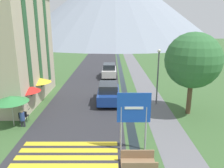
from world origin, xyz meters
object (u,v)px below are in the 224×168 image
(cafe_chair_near_left, at_px, (22,117))
(tree_by_path, at_px, (193,60))
(cafe_chair_near_right, at_px, (24,115))
(footbridge, at_px, (138,164))
(hotel_building, at_px, (4,38))
(cafe_chair_far_right, at_px, (32,101))
(road_sign, at_px, (134,113))
(cafe_umbrella_middle_red, at_px, (26,88))
(person_seated_far, at_px, (22,117))
(parked_car_far, at_px, (109,70))
(cafe_umbrella_front_green, at_px, (10,99))
(cafe_umbrella_rear_yellow, at_px, (37,80))
(person_standing_terrace, at_px, (19,105))
(cafe_chair_middle, at_px, (26,109))
(parked_car_near, at_px, (108,93))
(cafe_chair_far_left, at_px, (31,102))
(streetlamp, at_px, (158,72))

(cafe_chair_near_left, relative_size, tree_by_path, 0.14)
(cafe_chair_near_right, bearing_deg, footbridge, -54.43)
(hotel_building, xyz_separation_m, cafe_chair_far_right, (2.57, -1.84, -5.09))
(road_sign, distance_m, footbridge, 2.54)
(cafe_umbrella_middle_red, relative_size, person_seated_far, 1.79)
(footbridge, distance_m, parked_car_far, 18.98)
(cafe_umbrella_front_green, bearing_deg, cafe_chair_near_left, 36.58)
(road_sign, height_order, cafe_umbrella_rear_yellow, road_sign)
(road_sign, xyz_separation_m, person_standing_terrace, (-8.05, 4.43, -1.22))
(hotel_building, xyz_separation_m, person_seated_far, (3.22, -5.53, -4.91))
(hotel_building, bearing_deg, cafe_umbrella_rear_yellow, -8.93)
(footbridge, height_order, cafe_umbrella_front_green, cafe_umbrella_front_green)
(footbridge, height_order, person_seated_far, person_seated_far)
(cafe_umbrella_middle_red, relative_size, person_standing_terrace, 1.33)
(person_standing_terrace, bearing_deg, cafe_chair_middle, 57.43)
(road_sign, bearing_deg, cafe_umbrella_front_green, 159.48)
(cafe_chair_near_left, xyz_separation_m, cafe_umbrella_rear_yellow, (-0.28, 4.61, 1.49))
(hotel_building, bearing_deg, cafe_umbrella_front_green, -64.89)
(parked_car_near, relative_size, cafe_umbrella_rear_yellow, 1.74)
(road_sign, distance_m, cafe_chair_far_left, 10.21)
(cafe_umbrella_rear_yellow, bearing_deg, cafe_chair_far_right, -95.72)
(person_standing_terrace, bearing_deg, cafe_umbrella_middle_red, 80.67)
(footbridge, height_order, cafe_chair_far_right, cafe_chair_far_right)
(cafe_umbrella_middle_red, height_order, streetlamp, streetlamp)
(cafe_chair_middle, relative_size, cafe_umbrella_middle_red, 0.38)
(footbridge, distance_m, streetlamp, 9.58)
(person_seated_far, bearing_deg, parked_car_near, 39.40)
(cafe_umbrella_front_green, distance_m, person_standing_terrace, 1.75)
(cafe_umbrella_middle_red, bearing_deg, cafe_chair_middle, -81.44)
(cafe_umbrella_rear_yellow, relative_size, person_seated_far, 1.88)
(parked_car_far, bearing_deg, person_seated_far, -111.58)
(cafe_chair_near_left, xyz_separation_m, cafe_chair_middle, (-0.29, 1.53, 0.00))
(cafe_umbrella_middle_red, bearing_deg, person_standing_terrace, -99.33)
(cafe_chair_middle, xyz_separation_m, cafe_chair_far_left, (-0.09, 1.42, 0.00))
(cafe_umbrella_front_green, bearing_deg, footbridge, -29.58)
(cafe_chair_far_right, height_order, cafe_umbrella_front_green, cafe_umbrella_front_green)
(parked_car_near, height_order, streetlamp, streetlamp)
(cafe_umbrella_rear_yellow, bearing_deg, tree_by_path, -12.45)
(parked_car_near, height_order, cafe_chair_near_right, parked_car_near)
(parked_car_far, bearing_deg, road_sign, -84.91)
(cafe_chair_far_right, bearing_deg, streetlamp, -2.35)
(cafe_chair_far_right, relative_size, cafe_umbrella_rear_yellow, 0.36)
(footbridge, relative_size, parked_car_far, 0.41)
(parked_car_far, distance_m, tree_by_path, 14.08)
(hotel_building, distance_m, person_standing_terrace, 6.54)
(cafe_umbrella_front_green, xyz_separation_m, person_standing_terrace, (-0.10, 1.45, -0.98))
(cafe_chair_near_left, distance_m, person_standing_terrace, 1.32)
(cafe_chair_near_left, bearing_deg, parked_car_far, 59.65)
(cafe_chair_near_left, distance_m, person_seated_far, 0.57)
(parked_car_near, distance_m, cafe_chair_near_left, 7.37)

